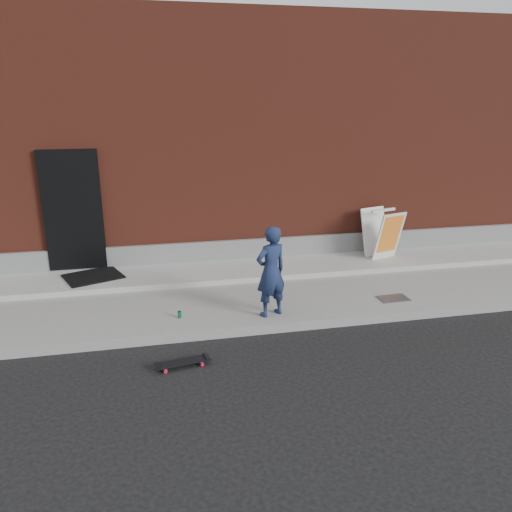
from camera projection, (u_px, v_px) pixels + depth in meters
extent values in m
plane|color=black|center=(239.00, 337.00, 7.44)|extent=(80.00, 80.00, 0.00)
cube|color=gray|center=(224.00, 295.00, 8.82)|extent=(20.00, 3.00, 0.15)
cube|color=gray|center=(217.00, 272.00, 9.62)|extent=(20.00, 1.20, 0.10)
cube|color=maroon|center=(192.00, 133.00, 13.20)|extent=(20.00, 8.00, 5.00)
cube|color=slate|center=(213.00, 251.00, 10.07)|extent=(20.00, 0.10, 0.40)
cube|color=black|center=(73.00, 211.00, 9.26)|extent=(1.05, 0.12, 2.25)
imported|color=#1A264A|center=(271.00, 272.00, 7.63)|extent=(0.61, 0.51, 1.43)
cylinder|color=red|center=(199.00, 359.00, 6.77)|extent=(0.05, 0.04, 0.05)
cylinder|color=red|center=(202.00, 364.00, 6.63)|extent=(0.05, 0.04, 0.05)
cylinder|color=red|center=(163.00, 366.00, 6.60)|extent=(0.05, 0.04, 0.05)
cylinder|color=red|center=(166.00, 371.00, 6.46)|extent=(0.05, 0.04, 0.05)
cube|color=#A2A2A7|center=(201.00, 359.00, 6.69)|extent=(0.07, 0.16, 0.02)
cube|color=#A2A2A7|center=(164.00, 366.00, 6.52)|extent=(0.07, 0.16, 0.02)
cube|color=black|center=(183.00, 362.00, 6.60)|extent=(0.73, 0.29, 0.01)
cube|color=silver|center=(389.00, 236.00, 10.05)|extent=(0.66, 0.44, 0.98)
cube|color=silver|center=(374.00, 231.00, 10.41)|extent=(0.66, 0.44, 0.98)
cube|color=yellow|center=(390.00, 239.00, 10.04)|extent=(0.54, 0.34, 0.78)
cube|color=silver|center=(383.00, 210.00, 10.08)|extent=(0.59, 0.22, 0.05)
cylinder|color=#1A8547|center=(180.00, 315.00, 7.72)|extent=(0.07, 0.07, 0.11)
cube|color=black|center=(93.00, 276.00, 9.19)|extent=(1.19, 1.09, 0.03)
cube|color=#57565B|center=(393.00, 298.00, 8.46)|extent=(0.51, 0.34, 0.02)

